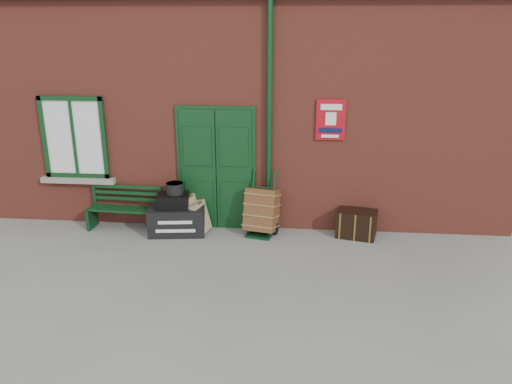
# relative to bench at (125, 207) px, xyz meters

# --- Properties ---
(ground) EXTENTS (80.00, 80.00, 0.00)m
(ground) POSITION_rel_bench_xyz_m (1.98, -1.25, -0.41)
(ground) COLOR gray
(ground) RESTS_ON ground
(station_building) EXTENTS (10.30, 4.30, 4.36)m
(station_building) POSITION_rel_bench_xyz_m (1.97, 2.24, 1.75)
(station_building) COLOR brown
(station_building) RESTS_ON ground
(bench) EXTENTS (1.35, 0.47, 0.82)m
(bench) POSITION_rel_bench_xyz_m (0.00, 0.00, 0.00)
(bench) COLOR #0E3416
(bench) RESTS_ON ground
(houdini_trunk) EXTENTS (1.05, 0.67, 0.50)m
(houdini_trunk) POSITION_rel_bench_xyz_m (1.00, -0.15, -0.17)
(houdini_trunk) COLOR black
(houdini_trunk) RESTS_ON ground
(strongbox) EXTENTS (0.59, 0.46, 0.25)m
(strongbox) POSITION_rel_bench_xyz_m (0.95, -0.15, 0.21)
(strongbox) COLOR black
(strongbox) RESTS_ON houdini_trunk
(hatbox) EXTENTS (0.33, 0.33, 0.20)m
(hatbox) POSITION_rel_bench_xyz_m (0.98, -0.12, 0.43)
(hatbox) COLOR black
(hatbox) RESTS_ON strongbox
(suitcase_back) EXTENTS (0.45, 0.53, 0.67)m
(suitcase_back) POSITION_rel_bench_xyz_m (1.21, -0.00, -0.08)
(suitcase_back) COLOR tan
(suitcase_back) RESTS_ON ground
(suitcase_front) EXTENTS (0.40, 0.48, 0.58)m
(suitcase_front) POSITION_rel_bench_xyz_m (1.39, -0.08, -0.12)
(suitcase_front) COLOR tan
(suitcase_front) RESTS_ON ground
(porter_trolley) EXTENTS (0.67, 0.70, 1.13)m
(porter_trolley) POSITION_rel_bench_xyz_m (2.52, -0.02, 0.02)
(porter_trolley) COLOR #0D361B
(porter_trolley) RESTS_ON ground
(dark_trunk) EXTENTS (0.76, 0.58, 0.49)m
(dark_trunk) POSITION_rel_bench_xyz_m (4.21, -0.00, -0.17)
(dark_trunk) COLOR black
(dark_trunk) RESTS_ON ground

